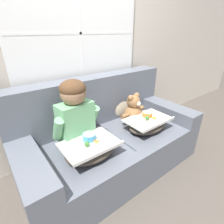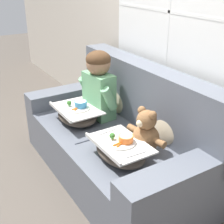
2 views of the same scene
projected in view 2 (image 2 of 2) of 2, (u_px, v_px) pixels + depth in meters
ground_plane at (113, 173)px, 2.84m from camera, size 14.00×14.00×0.00m
wall_back_with_window at (173, 21)px, 2.57m from camera, size 8.00×0.08×2.60m
couch at (121, 139)px, 2.74m from camera, size 1.88×0.93×0.96m
throw_pillow_behind_child at (118, 95)px, 3.01m from camera, size 0.35×0.17×0.36m
throw_pillow_behind_teddy at (168, 124)px, 2.45m from camera, size 0.32×0.16×0.34m
child_figure at (99, 82)px, 2.83m from camera, size 0.46×0.23×0.63m
teddy_bear at (145, 133)px, 2.35m from camera, size 0.38×0.27×0.35m
lap_tray_child at (77, 114)px, 2.84m from camera, size 0.47×0.34×0.20m
lap_tray_teddy at (120, 150)px, 2.28m from camera, size 0.48×0.32×0.20m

